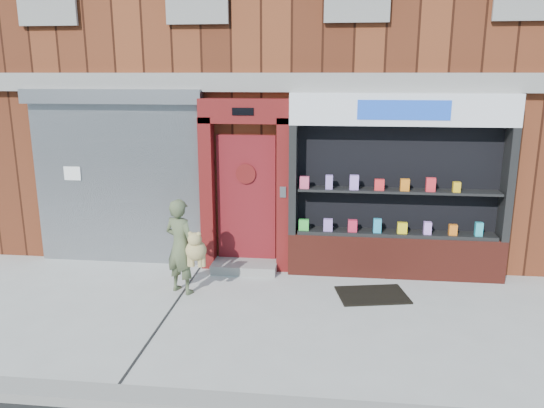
# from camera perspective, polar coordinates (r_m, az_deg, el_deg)

# --- Properties ---
(ground) EXTENTS (80.00, 80.00, 0.00)m
(ground) POSITION_cam_1_polar(r_m,az_deg,el_deg) (7.53, 0.64, -12.07)
(ground) COLOR #9E9E99
(ground) RESTS_ON ground
(curb) EXTENTS (60.00, 0.30, 0.12)m
(curb) POSITION_cam_1_polar(r_m,az_deg,el_deg) (5.65, -1.80, -21.05)
(curb) COLOR gray
(curb) RESTS_ON ground
(building) EXTENTS (12.00, 8.16, 8.00)m
(building) POSITION_cam_1_polar(r_m,az_deg,el_deg) (12.76, 3.63, 17.04)
(building) COLOR #4A1F11
(building) RESTS_ON ground
(shutter_bay) EXTENTS (3.10, 0.30, 3.04)m
(shutter_bay) POSITION_cam_1_polar(r_m,az_deg,el_deg) (9.54, -16.32, 3.83)
(shutter_bay) COLOR gray
(shutter_bay) RESTS_ON ground
(red_door_bay) EXTENTS (1.52, 0.58, 2.90)m
(red_door_bay) POSITION_cam_1_polar(r_m,az_deg,el_deg) (8.90, -2.89, 1.97)
(red_door_bay) COLOR #5C0F10
(red_door_bay) RESTS_ON ground
(pharmacy_bay) EXTENTS (3.50, 0.41, 3.00)m
(pharmacy_bay) POSITION_cam_1_polar(r_m,az_deg,el_deg) (8.82, 13.28, 0.93)
(pharmacy_bay) COLOR maroon
(pharmacy_bay) RESTS_ON ground
(woman) EXTENTS (0.76, 0.60, 1.48)m
(woman) POSITION_cam_1_polar(r_m,az_deg,el_deg) (8.16, -9.61, -4.53)
(woman) COLOR #4D583A
(woman) RESTS_ON ground
(doormat) EXTENTS (1.15, 0.91, 0.03)m
(doormat) POSITION_cam_1_polar(r_m,az_deg,el_deg) (8.32, 10.73, -9.58)
(doormat) COLOR black
(doormat) RESTS_ON ground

